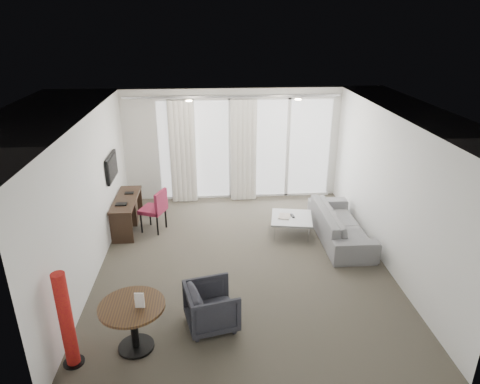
{
  "coord_description": "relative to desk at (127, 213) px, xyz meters",
  "views": [
    {
      "loc": [
        -0.53,
        -6.61,
        4.08
      ],
      "look_at": [
        0.0,
        0.6,
        1.1
      ],
      "focal_mm": 32.0,
      "sensor_mm": 36.0,
      "label": 1
    }
  ],
  "objects": [
    {
      "name": "desk",
      "position": [
        0.0,
        0.0,
        0.0
      ],
      "size": [
        0.44,
        1.41,
        0.66
      ],
      "primitive_type": null,
      "color": "black",
      "rests_on": "floor"
    },
    {
      "name": "magazine",
      "position": [
        3.19,
        -0.44,
        0.03
      ],
      "size": [
        0.27,
        0.3,
        0.01
      ],
      "primitive_type": null,
      "rotation": [
        0.0,
        0.0,
        -0.32
      ],
      "color": "gray",
      "rests_on": "coffee_table"
    },
    {
      "name": "curtain_left",
      "position": [
        1.11,
        1.34,
        0.87
      ],
      "size": [
        0.6,
        0.2,
        2.38
      ],
      "primitive_type": null,
      "color": "silver",
      "rests_on": "ground"
    },
    {
      "name": "floor",
      "position": [
        2.26,
        -1.48,
        -0.33
      ],
      "size": [
        5.0,
        6.0,
        0.0
      ],
      "primitive_type": "cube",
      "color": "#464136",
      "rests_on": "ground"
    },
    {
      "name": "desk_chair",
      "position": [
        0.54,
        -0.13,
        0.11
      ],
      "size": [
        0.62,
        0.6,
        0.89
      ],
      "primitive_type": null,
      "rotation": [
        0.0,
        0.0,
        -0.38
      ],
      "color": "maroon",
      "rests_on": "floor"
    },
    {
      "name": "balustrade",
      "position": [
        2.56,
        4.47,
        0.17
      ],
      "size": [
        5.5,
        0.06,
        1.05
      ],
      "primitive_type": null,
      "color": "#B2B2B7",
      "rests_on": "terrace_slab"
    },
    {
      "name": "ceiling",
      "position": [
        2.26,
        -1.48,
        2.27
      ],
      "size": [
        5.0,
        6.0,
        0.0
      ],
      "primitive_type": "cube",
      "color": "white",
      "rests_on": "ground"
    },
    {
      "name": "curtain_right",
      "position": [
        2.51,
        1.34,
        0.87
      ],
      "size": [
        0.6,
        0.2,
        2.38
      ],
      "primitive_type": null,
      "color": "silver",
      "rests_on": "ground"
    },
    {
      "name": "downlight_a",
      "position": [
        1.36,
        0.12,
        2.26
      ],
      "size": [
        0.12,
        0.12,
        0.02
      ],
      "primitive_type": "cylinder",
      "color": "#FFE0B2",
      "rests_on": "ceiling"
    },
    {
      "name": "round_table",
      "position": [
        0.68,
        -3.53,
        0.01
      ],
      "size": [
        1.11,
        1.11,
        0.68
      ],
      "primitive_type": null,
      "rotation": [
        0.0,
        0.0,
        -0.39
      ],
      "color": "#402916",
      "rests_on": "floor"
    },
    {
      "name": "coffee_table",
      "position": [
        3.33,
        -0.48,
        -0.15
      ],
      "size": [
        0.92,
        0.92,
        0.36
      ],
      "primitive_type": null,
      "rotation": [
        0.0,
        0.0,
        -0.18
      ],
      "color": "gray",
      "rests_on": "floor"
    },
    {
      "name": "remote",
      "position": [
        3.35,
        -0.43,
        0.03
      ],
      "size": [
        0.07,
        0.15,
        0.02
      ],
      "primitive_type": null,
      "rotation": [
        0.0,
        0.0,
        0.16
      ],
      "color": "black",
      "rests_on": "coffee_table"
    },
    {
      "name": "terrace_slab",
      "position": [
        2.56,
        3.02,
        -0.39
      ],
      "size": [
        5.6,
        3.0,
        0.12
      ],
      "primitive_type": "cube",
      "color": "#4D4D50",
      "rests_on": "ground"
    },
    {
      "name": "tv",
      "position": [
        -0.2,
        -0.03,
        1.02
      ],
      "size": [
        0.05,
        0.8,
        0.5
      ],
      "primitive_type": null,
      "color": "black",
      "rests_on": "wall_left"
    },
    {
      "name": "downlight_b",
      "position": [
        3.46,
        0.12,
        2.26
      ],
      "size": [
        0.12,
        0.12,
        0.02
      ],
      "primitive_type": "cylinder",
      "color": "#FFE0B2",
      "rests_on": "ceiling"
    },
    {
      "name": "rattan_table",
      "position": [
        3.22,
        2.87,
        -0.09
      ],
      "size": [
        0.57,
        0.57,
        0.47
      ],
      "primitive_type": null,
      "rotation": [
        0.0,
        0.0,
        -0.23
      ],
      "color": "brown",
      "rests_on": "terrace_slab"
    },
    {
      "name": "wall_front",
      "position": [
        2.26,
        -4.48,
        0.97
      ],
      "size": [
        5.0,
        0.0,
        2.6
      ],
      "primitive_type": "cube",
      "color": "silver",
      "rests_on": "ground"
    },
    {
      "name": "red_lamp",
      "position": [
        -0.07,
        -3.75,
        0.33
      ],
      "size": [
        0.31,
        0.31,
        1.33
      ],
      "primitive_type": "cylinder",
      "rotation": [
        0.0,
        0.0,
        -0.17
      ],
      "color": "#AD1B16",
      "rests_on": "floor"
    },
    {
      "name": "window_panel",
      "position": [
        2.56,
        1.5,
        0.87
      ],
      "size": [
        4.0,
        0.02,
        2.38
      ],
      "primitive_type": null,
      "color": "white",
      "rests_on": "ground"
    },
    {
      "name": "wall_left",
      "position": [
        -0.24,
        -1.48,
        0.97
      ],
      "size": [
        0.0,
        6.0,
        2.6
      ],
      "primitive_type": "cube",
      "color": "silver",
      "rests_on": "ground"
    },
    {
      "name": "tub_armchair",
      "position": [
        1.7,
        -3.15,
        -0.01
      ],
      "size": [
        0.83,
        0.82,
        0.64
      ],
      "primitive_type": "imported",
      "rotation": [
        0.0,
        0.0,
        1.8
      ],
      "color": "#26272E",
      "rests_on": "floor"
    },
    {
      "name": "menu_card",
      "position": [
        0.8,
        -3.59,
        0.39
      ],
      "size": [
        0.12,
        0.03,
        0.22
      ],
      "primitive_type": null,
      "rotation": [
        0.0,
        0.0,
        -0.09
      ],
      "color": "white",
      "rests_on": "round_table"
    },
    {
      "name": "curtain_track",
      "position": [
        2.26,
        1.34,
        2.12
      ],
      "size": [
        4.8,
        0.04,
        0.04
      ],
      "primitive_type": null,
      "color": "#B2B2B7",
      "rests_on": "ceiling"
    },
    {
      "name": "rattan_chair_b",
      "position": [
        4.35,
        3.16,
        0.12
      ],
      "size": [
        0.67,
        0.67,
        0.89
      ],
      "primitive_type": null,
      "rotation": [
        0.0,
        0.0,
        -0.11
      ],
      "color": "brown",
      "rests_on": "terrace_slab"
    },
    {
      "name": "sofa",
      "position": [
        4.24,
        -0.76,
        -0.02
      ],
      "size": [
        0.83,
        2.12,
        0.62
      ],
      "primitive_type": "imported",
      "rotation": [
        0.0,
        0.0,
        1.57
      ],
      "color": "slate",
      "rests_on": "floor"
    },
    {
      "name": "rattan_chair_a",
      "position": [
        3.05,
        2.46,
        0.08
      ],
      "size": [
        0.66,
        0.66,
        0.83
      ],
      "primitive_type": null,
      "rotation": [
        0.0,
        0.0,
        0.2
      ],
      "color": "brown",
      "rests_on": "terrace_slab"
    },
    {
      "name": "wall_right",
      "position": [
        4.76,
        -1.48,
        0.97
      ],
      "size": [
        0.0,
        6.0,
        2.6
      ],
      "primitive_type": "cube",
      "color": "silver",
      "rests_on": "ground"
    },
    {
      "name": "window_frame",
      "position": [
        2.56,
        1.49,
        0.87
      ],
      "size": [
        4.1,
        0.06,
        2.44
      ],
      "primitive_type": null,
      "color": "white",
      "rests_on": "ground"
    }
  ]
}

